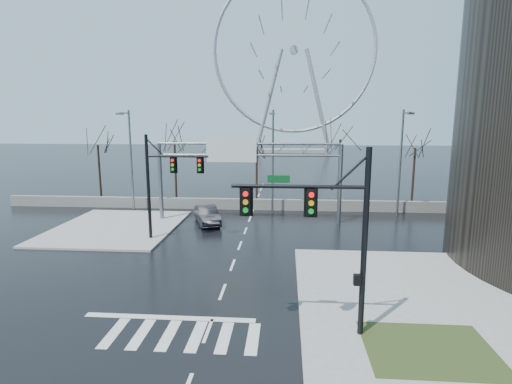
# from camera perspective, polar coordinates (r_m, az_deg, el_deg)

# --- Properties ---
(ground) EXTENTS (260.00, 260.00, 0.00)m
(ground) POSITION_cam_1_polar(r_m,az_deg,el_deg) (22.00, -4.80, -14.01)
(ground) COLOR black
(ground) RESTS_ON ground
(sidewalk_right_ext) EXTENTS (12.00, 10.00, 0.15)m
(sidewalk_right_ext) POSITION_cam_1_polar(r_m,az_deg,el_deg) (24.49, 20.36, -11.86)
(sidewalk_right_ext) COLOR gray
(sidewalk_right_ext) RESTS_ON ground
(sidewalk_far) EXTENTS (10.00, 12.00, 0.15)m
(sidewalk_far) POSITION_cam_1_polar(r_m,az_deg,el_deg) (35.99, -19.28, -4.76)
(sidewalk_far) COLOR gray
(sidewalk_far) RESTS_ON ground
(grass_strip) EXTENTS (5.00, 4.00, 0.02)m
(grass_strip) POSITION_cam_1_polar(r_m,az_deg,el_deg) (18.16, 23.50, -19.88)
(grass_strip) COLOR #303B18
(grass_strip) RESTS_ON sidewalk_near
(barrier_wall) EXTENTS (52.00, 0.50, 1.10)m
(barrier_wall) POSITION_cam_1_polar(r_m,az_deg,el_deg) (40.82, -0.38, -1.76)
(barrier_wall) COLOR slate
(barrier_wall) RESTS_ON ground
(signal_mast_near) EXTENTS (5.52, 0.41, 8.00)m
(signal_mast_near) POSITION_cam_1_polar(r_m,az_deg,el_deg) (16.40, 10.71, -4.59)
(signal_mast_near) COLOR black
(signal_mast_near) RESTS_ON ground
(signal_mast_far) EXTENTS (4.72, 0.41, 8.00)m
(signal_mast_far) POSITION_cam_1_polar(r_m,az_deg,el_deg) (30.47, -13.20, 2.05)
(signal_mast_far) COLOR black
(signal_mast_far) RESTS_ON ground
(sign_gantry) EXTENTS (16.36, 0.40, 7.60)m
(sign_gantry) POSITION_cam_1_polar(r_m,az_deg,el_deg) (35.16, -1.67, 3.95)
(sign_gantry) COLOR slate
(sign_gantry) RESTS_ON ground
(streetlight_left) EXTENTS (0.50, 2.55, 10.00)m
(streetlight_left) POSITION_cam_1_polar(r_m,az_deg,el_deg) (41.04, -17.63, 5.36)
(streetlight_left) COLOR slate
(streetlight_left) RESTS_ON ground
(streetlight_mid) EXTENTS (0.50, 2.55, 10.00)m
(streetlight_mid) POSITION_cam_1_polar(r_m,az_deg,el_deg) (38.11, 2.40, 5.49)
(streetlight_mid) COLOR slate
(streetlight_mid) RESTS_ON ground
(streetlight_right) EXTENTS (0.50, 2.55, 10.00)m
(streetlight_right) POSITION_cam_1_polar(r_m,az_deg,el_deg) (39.56, 20.11, 5.05)
(streetlight_right) COLOR slate
(streetlight_right) RESTS_ON ground
(tree_far_left) EXTENTS (3.50, 3.50, 7.00)m
(tree_far_left) POSITION_cam_1_polar(r_m,az_deg,el_deg) (48.82, -21.63, 5.45)
(tree_far_left) COLOR black
(tree_far_left) RESTS_ON ground
(tree_left) EXTENTS (3.75, 3.75, 7.50)m
(tree_left) POSITION_cam_1_polar(r_m,az_deg,el_deg) (45.11, -11.55, 6.14)
(tree_left) COLOR black
(tree_left) RESTS_ON ground
(tree_center) EXTENTS (3.25, 3.25, 6.50)m
(tree_center) POSITION_cam_1_polar(r_m,az_deg,el_deg) (44.58, 0.09, 5.26)
(tree_center) COLOR black
(tree_center) RESTS_ON ground
(tree_right) EXTENTS (3.90, 3.90, 7.80)m
(tree_right) POSITION_cam_1_polar(r_m,az_deg,el_deg) (43.76, 11.90, 6.32)
(tree_right) COLOR black
(tree_right) RESTS_ON ground
(tree_far_right) EXTENTS (3.40, 3.40, 6.80)m
(tree_far_right) POSITION_cam_1_polar(r_m,az_deg,el_deg) (46.03, 21.74, 5.00)
(tree_far_right) COLOR black
(tree_far_right) RESTS_ON ground
(ferris_wheel) EXTENTS (45.00, 6.00, 50.91)m
(ferris_wheel) POSITION_cam_1_polar(r_m,az_deg,el_deg) (116.08, 5.43, 18.64)
(ferris_wheel) COLOR gray
(ferris_wheel) RESTS_ON ground
(car) EXTENTS (3.29, 5.06, 1.58)m
(car) POSITION_cam_1_polar(r_m,az_deg,el_deg) (35.49, -6.99, -3.27)
(car) COLOR black
(car) RESTS_ON ground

